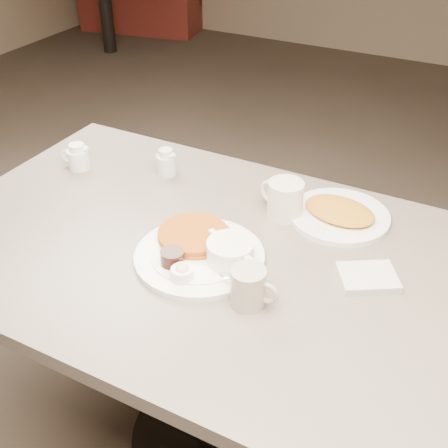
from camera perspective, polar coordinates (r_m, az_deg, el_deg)
The scene contains 8 objects.
diner_table at distance 1.49m, azimuth -0.36°, elevation -7.99°, with size 1.50×0.90×0.75m.
main_plate at distance 1.35m, azimuth -2.01°, elevation -2.71°, with size 0.41×0.41×0.07m.
coffee_mug_near at distance 1.21m, azimuth 2.53°, elevation -6.30°, with size 0.11×0.08×0.09m.
napkin at distance 1.34m, azimuth 14.19°, elevation -5.20°, with size 0.16×0.15×0.02m.
coffee_mug_far at distance 1.50m, azimuth 6.04°, elevation 2.52°, with size 0.14×0.12×0.10m.
creamer_left at distance 1.78m, azimuth -14.42°, elevation 6.47°, with size 0.09×0.07×0.08m.
creamer_right at distance 1.70m, azimuth -5.82°, elevation 6.12°, with size 0.09×0.07×0.08m.
hash_plate at distance 1.53m, azimuth 11.46°, elevation 0.98°, with size 0.31×0.31×0.04m.
Camera 1 is at (0.52, -0.97, 1.59)m, focal length 45.70 mm.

